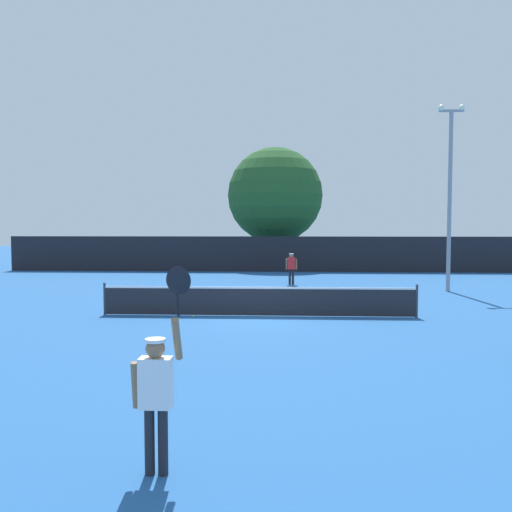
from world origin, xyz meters
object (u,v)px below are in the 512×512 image
at_px(player_receiving, 291,266).
at_px(parked_car_near, 174,254).
at_px(light_pole, 450,186).
at_px(tennis_ball, 194,316).
at_px(large_tree, 275,195).
at_px(player_serving, 157,385).
at_px(parked_car_mid, 402,254).

distance_m(player_receiving, parked_car_near, 17.52).
height_order(light_pole, parked_car_near, light_pole).
xyz_separation_m(light_pole, parked_car_near, (-16.13, 17.35, -3.96)).
bearing_deg(tennis_ball, large_tree, 83.85).
xyz_separation_m(player_serving, parked_car_near, (-7.18, 35.46, -0.30)).
bearing_deg(parked_car_near, tennis_ball, -83.64).
bearing_deg(parked_car_mid, parked_car_near, 170.05).
distance_m(light_pole, parked_car_mid, 17.43).
height_order(player_serving, large_tree, large_tree).
bearing_deg(light_pole, tennis_ball, -144.85).
relative_size(parked_car_near, parked_car_mid, 0.99).
distance_m(player_serving, light_pole, 20.53).
bearing_deg(parked_car_mid, light_pole, -104.18).
relative_size(tennis_ball, parked_car_near, 0.02).
xyz_separation_m(large_tree, parked_car_mid, (9.74, 2.68, -4.42)).
xyz_separation_m(tennis_ball, light_pole, (10.37, 7.30, 4.71)).
distance_m(player_serving, parked_car_mid, 36.58).
relative_size(player_serving, tennis_ball, 36.32).
height_order(player_receiving, parked_car_mid, parked_car_mid).
distance_m(player_serving, parked_car_near, 36.18).
height_order(tennis_ball, parked_car_mid, parked_car_mid).
bearing_deg(player_receiving, player_serving, 84.67).
bearing_deg(tennis_ball, parked_car_near, 103.16).
distance_m(player_serving, large_tree, 32.59).
relative_size(player_receiving, parked_car_mid, 0.36).
xyz_separation_m(player_receiving, parked_car_near, (-9.09, 14.98, -0.18)).
bearing_deg(parked_car_mid, player_receiving, -129.51).
height_order(player_receiving, parked_car_near, parked_car_near).
bearing_deg(parked_car_mid, tennis_ball, -124.96).
bearing_deg(player_receiving, tennis_ball, 71.03).
bearing_deg(player_receiving, light_pole, 161.38).
bearing_deg(light_pole, parked_car_mid, 84.28).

